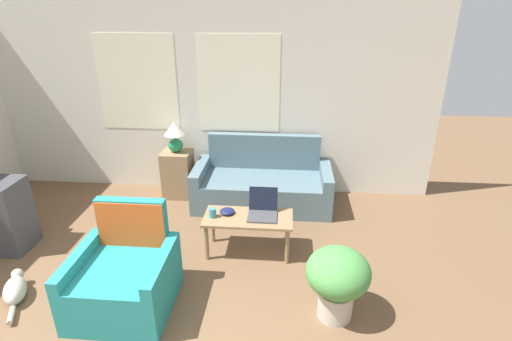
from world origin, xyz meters
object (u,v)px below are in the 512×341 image
Objects in this scene: table_lamp at (175,134)px; coffee_table at (248,221)px; armchair at (125,278)px; laptop at (263,210)px; cat_black at (15,290)px; snack_bowl at (227,211)px; cup_navy at (213,213)px; couch at (263,185)px; potted_plant at (338,277)px.

table_lamp reaches higher than coffee_table.
armchair is 2.76× the size of laptop.
table_lamp is 0.70× the size of cat_black.
armchair is 1.26m from snack_bowl.
armchair is at bearing -127.29° from cup_navy.
couch is 1.38m from table_lamp.
coffee_table is 5.93× the size of snack_bowl.
laptop is 0.49× the size of potted_plant.
potted_plant reaches higher than cup_navy.
laptop reaches higher than potted_plant.
couch reaches higher than laptop.
snack_bowl reaches higher than cat_black.
laptop is at bearing -86.08° from couch.
potted_plant is at bearing -115.71° from cat_black.
snack_bowl reaches higher than coffee_table.
coffee_table is 0.26m from snack_bowl.
potted_plant is at bearing -48.19° from table_lamp.
cup_navy is 0.15× the size of potted_plant.
couch is at bearing 93.92° from laptop.
laptop is at bearing -92.49° from cat_black.
table_lamp reaches higher than snack_bowl.
potted_plant is at bearing -46.49° from coffee_table.
table_lamp is at bearing 119.06° from cup_navy.
couch reaches higher than snack_bowl.
table_lamp is at bearing 130.59° from coffee_table.
table_lamp is 2.62× the size of snack_bowl.
snack_bowl is 2.15m from cat_black.
cat_black is (-1.08, -0.04, -0.18)m from armchair.
armchair reaches higher than laptop.
armchair is (-1.11, -2.10, 0.01)m from couch.
table_lamp is 1.62m from snack_bowl.
potted_plant is (1.10, -0.96, -0.06)m from snack_bowl.
coffee_table is at bearing 133.51° from potted_plant.
couch is 3.06m from cat_black.
armchair is at bearing -130.07° from snack_bowl.
couch is 2.69× the size of potted_plant.
table_lamp is (-1.21, 0.13, 0.65)m from couch.
coffee_table is 1.59× the size of cat_black.
laptop is 2.05× the size of snack_bowl.
potted_plant is (0.79, -2.11, 0.15)m from couch.
laptop reaches higher than coffee_table.
cat_black is at bearing -179.46° from potted_plant.
table_lamp is at bearing 92.67° from armchair.
cup_navy is 1.52m from potted_plant.
table_lamp is 1.62m from cup_navy.
coffee_table is 0.20m from laptop.
table_lamp is 0.63× the size of potted_plant.
armchair is 5.66× the size of snack_bowl.
laptop is (1.29, -1.27, -0.41)m from table_lamp.
potted_plant is 1.13× the size of cat_black.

